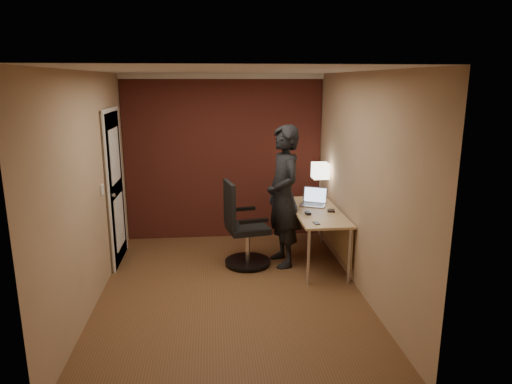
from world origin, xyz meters
TOP-DOWN VIEW (x-y plane):
  - room at (-0.27, 1.54)m, footprint 4.00×4.00m
  - desk at (1.25, 0.76)m, footprint 0.60×1.50m
  - desk_lamp at (1.34, 1.30)m, footprint 0.22×0.22m
  - laptop at (1.20, 1.05)m, footprint 0.41×0.37m
  - mouse at (1.02, 0.58)m, footprint 0.07×0.10m
  - phone at (1.04, 0.20)m, footprint 0.07×0.12m
  - wallet at (1.35, 0.68)m, footprint 0.11×0.13m
  - office_chair at (0.19, 0.74)m, footprint 0.61×0.68m
  - person at (0.73, 0.76)m, footprint 0.57×0.75m

SIDE VIEW (x-z plane):
  - office_chair at x=0.19m, z-range -0.06..1.06m
  - desk at x=1.25m, z-range 0.24..0.97m
  - phone at x=1.04m, z-range 0.73..0.74m
  - wallet at x=1.35m, z-range 0.73..0.75m
  - mouse at x=1.02m, z-range 0.73..0.76m
  - laptop at x=1.20m, z-range 0.68..0.91m
  - person at x=0.73m, z-range 0.00..1.86m
  - desk_lamp at x=1.34m, z-range 0.88..1.41m
  - room at x=-0.27m, z-range -0.63..3.37m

